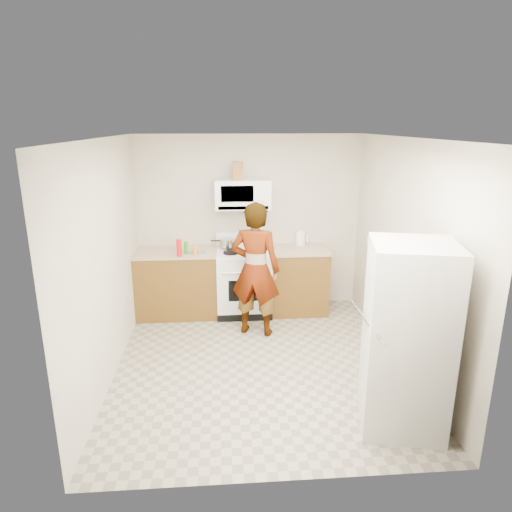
{
  "coord_description": "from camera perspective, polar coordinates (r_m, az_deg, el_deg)",
  "views": [
    {
      "loc": [
        -0.4,
        -4.65,
        2.65
      ],
      "look_at": [
        0.0,
        0.55,
        1.12
      ],
      "focal_mm": 32.0,
      "sensor_mm": 36.0,
      "label": 1
    }
  ],
  "objects": [
    {
      "name": "bottle_hot_sauce",
      "position": [
        6.15,
        -7.64,
        0.82
      ],
      "size": [
        0.06,
        0.06,
        0.16
      ],
      "primitive_type": "cylinder",
      "rotation": [
        0.0,
        0.0,
        -0.25
      ],
      "color": "orange",
      "rests_on": "counter_left"
    },
    {
      "name": "right_wall",
      "position": [
        5.25,
        18.03,
        0.08
      ],
      "size": [
        0.02,
        3.6,
        2.5
      ],
      "primitive_type": "cube",
      "color": "beige",
      "rests_on": "floor"
    },
    {
      "name": "gas_range",
      "position": [
        6.51,
        -1.55,
        -3.05
      ],
      "size": [
        0.76,
        0.65,
        1.13
      ],
      "color": "white",
      "rests_on": "floor"
    },
    {
      "name": "jug",
      "position": [
        6.25,
        -2.34,
        10.58
      ],
      "size": [
        0.14,
        0.14,
        0.24
      ],
      "primitive_type": "cube",
      "rotation": [
        0.0,
        0.0,
        0.02
      ],
      "color": "brown",
      "rests_on": "microwave"
    },
    {
      "name": "back_wall",
      "position": [
        6.6,
        -0.87,
        4.14
      ],
      "size": [
        3.2,
        0.02,
        2.5
      ],
      "primitive_type": "cube",
      "color": "beige",
      "rests_on": "floor"
    },
    {
      "name": "cabinet_left",
      "position": [
        6.55,
        -9.8,
        -3.48
      ],
      "size": [
        1.12,
        0.62,
        0.9
      ],
      "primitive_type": "cube",
      "color": "brown",
      "rests_on": "floor"
    },
    {
      "name": "bottle_green_cap",
      "position": [
        6.24,
        -8.75,
        1.04
      ],
      "size": [
        0.06,
        0.06,
        0.17
      ],
      "primitive_type": "cylinder",
      "rotation": [
        0.0,
        0.0,
        -0.18
      ],
      "color": "#1F8F1A",
      "rests_on": "counter_left"
    },
    {
      "name": "pot_lid",
      "position": [
        6.32,
        -7.39,
        0.57
      ],
      "size": [
        0.34,
        0.34,
        0.01
      ],
      "primitive_type": "cylinder",
      "rotation": [
        0.0,
        0.0,
        -0.27
      ],
      "color": "silver",
      "rests_on": "counter_left"
    },
    {
      "name": "saucepan",
      "position": [
        6.46,
        -3.7,
        1.63
      ],
      "size": [
        0.21,
        0.21,
        0.11
      ],
      "primitive_type": "cylinder",
      "rotation": [
        0.0,
        0.0,
        -0.05
      ],
      "color": "#AEAFB3",
      "rests_on": "gas_range"
    },
    {
      "name": "microwave",
      "position": [
        6.34,
        -1.69,
        7.75
      ],
      "size": [
        0.76,
        0.38,
        0.4
      ],
      "primitive_type": "cube",
      "color": "white",
      "rests_on": "back_wall"
    },
    {
      "name": "kettle",
      "position": [
        6.67,
        5.57,
        2.17
      ],
      "size": [
        0.16,
        0.16,
        0.17
      ],
      "primitive_type": "cylinder",
      "rotation": [
        0.0,
        0.0,
        -0.14
      ],
      "color": "white",
      "rests_on": "counter_right"
    },
    {
      "name": "counter_right",
      "position": [
        6.47,
        5.34,
        0.78
      ],
      "size": [
        0.82,
        0.64,
        0.03
      ],
      "primitive_type": "cube",
      "color": "tan",
      "rests_on": "cabinet_right"
    },
    {
      "name": "cabinet_right",
      "position": [
        6.61,
        5.23,
        -3.13
      ],
      "size": [
        0.8,
        0.62,
        0.9
      ],
      "primitive_type": "cube",
      "color": "brown",
      "rests_on": "floor"
    },
    {
      "name": "floor",
      "position": [
        5.37,
        0.42,
        -13.21
      ],
      "size": [
        3.6,
        3.6,
        0.0
      ],
      "primitive_type": "plane",
      "color": "gray",
      "rests_on": "ground"
    },
    {
      "name": "broom",
      "position": [
        6.24,
        14.28,
        -3.05
      ],
      "size": [
        0.26,
        0.14,
        1.24
      ],
      "primitive_type": "cylinder",
      "rotation": [
        0.14,
        -0.14,
        -0.36
      ],
      "color": "white",
      "rests_on": "floor"
    },
    {
      "name": "tray",
      "position": [
        6.3,
        -0.18,
        0.78
      ],
      "size": [
        0.28,
        0.21,
        0.05
      ],
      "primitive_type": "cube",
      "rotation": [
        0.0,
        0.0,
        -0.2
      ],
      "color": "white",
      "rests_on": "gas_range"
    },
    {
      "name": "person",
      "position": [
        5.75,
        -0.08,
        -1.71
      ],
      "size": [
        0.73,
        0.59,
        1.73
      ],
      "primitive_type": "imported",
      "rotation": [
        0.0,
        0.0,
        2.82
      ],
      "color": "tan",
      "rests_on": "floor"
    },
    {
      "name": "fridge",
      "position": [
        4.24,
        18.32,
        -9.66
      ],
      "size": [
        0.84,
        0.84,
        1.7
      ],
      "primitive_type": "cube",
      "rotation": [
        0.0,
        0.0,
        -0.22
      ],
      "color": "silver",
      "rests_on": "floor"
    },
    {
      "name": "counter_left",
      "position": [
        6.41,
        -10.0,
        0.45
      ],
      "size": [
        1.14,
        0.64,
        0.03
      ],
      "primitive_type": "cube",
      "color": "tan",
      "rests_on": "cabinet_left"
    },
    {
      "name": "bottle_spray",
      "position": [
        6.12,
        -9.59,
        1.0
      ],
      "size": [
        0.08,
        0.08,
        0.23
      ],
      "primitive_type": "cylinder",
      "rotation": [
        0.0,
        0.0,
        0.21
      ],
      "color": "red",
      "rests_on": "counter_left"
    }
  ]
}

